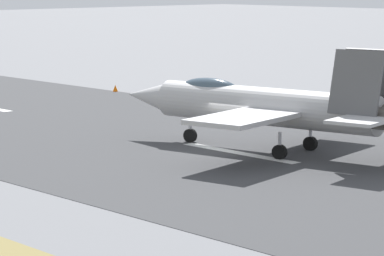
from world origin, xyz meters
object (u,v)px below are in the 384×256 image
fighter_jet (264,105)px  marker_cone_far (115,88)px  crew_person (186,95)px  marker_cone_mid (340,118)px

fighter_jet → marker_cone_far: (26.78, -11.39, -2.20)m
crew_person → fighter_jet: bearing=149.7°
fighter_jet → crew_person: size_ratio=11.08×
marker_cone_mid → fighter_jet: bearing=108.7°
fighter_jet → marker_cone_mid: bearing=-71.3°
fighter_jet → marker_cone_far: bearing=-23.0°
crew_person → marker_cone_mid: bearing=-172.1°
fighter_jet → marker_cone_mid: fighter_jet is taller
fighter_jet → marker_cone_far: 29.18m
marker_cone_mid → marker_cone_far: same height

